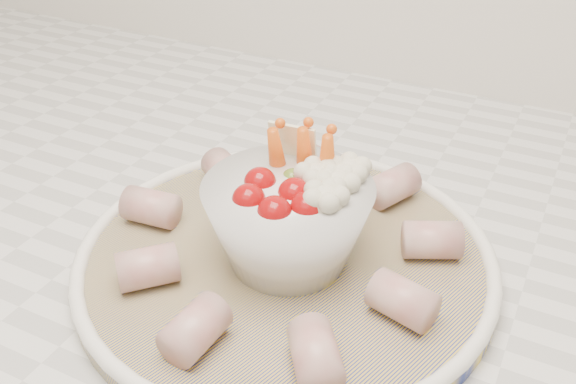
% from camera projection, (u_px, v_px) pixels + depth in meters
% --- Properties ---
extents(serving_platter, '(0.42, 0.42, 0.02)m').
position_uv_depth(serving_platter, '(286.00, 257.00, 0.52)').
color(serving_platter, navy).
rests_on(serving_platter, kitchen_counter).
extents(veggie_bowl, '(0.13, 0.13, 0.10)m').
position_uv_depth(veggie_bowl, '(291.00, 217.00, 0.49)').
color(veggie_bowl, white).
rests_on(veggie_bowl, serving_platter).
extents(cured_meat_rolls, '(0.28, 0.28, 0.03)m').
position_uv_depth(cured_meat_rolls, '(286.00, 238.00, 0.51)').
color(cured_meat_rolls, '#AB504E').
rests_on(cured_meat_rolls, serving_platter).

